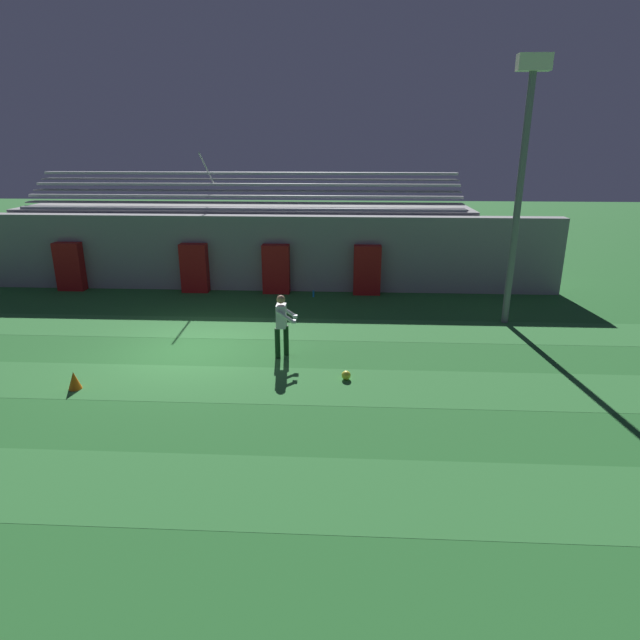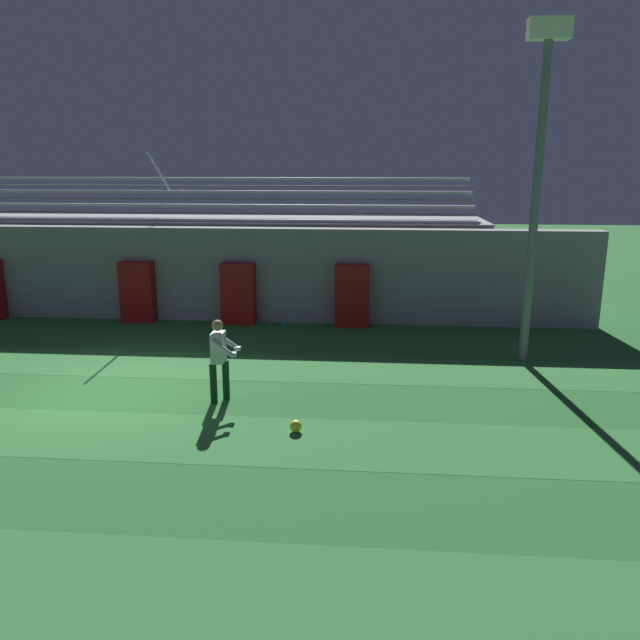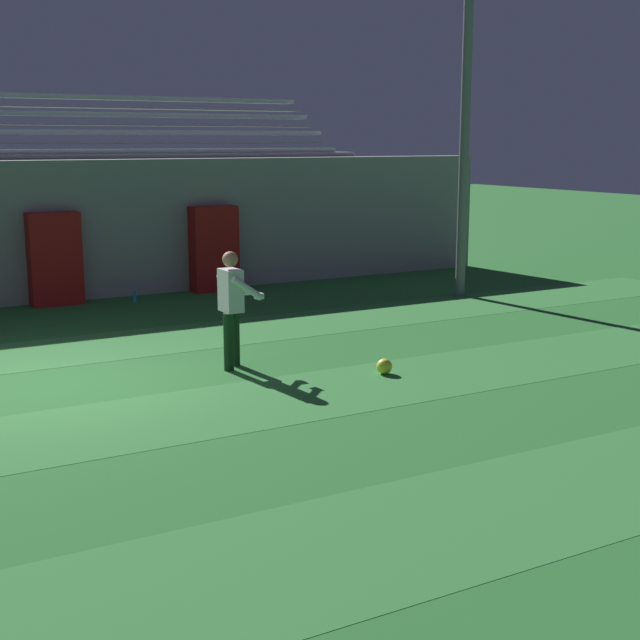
{
  "view_description": "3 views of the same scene",
  "coord_description": "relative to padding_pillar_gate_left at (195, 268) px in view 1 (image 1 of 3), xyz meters",
  "views": [
    {
      "loc": [
        4.18,
        -13.27,
        5.33
      ],
      "look_at": [
        3.55,
        -1.46,
        1.41
      ],
      "focal_mm": 30.0,
      "sensor_mm": 36.0,
      "label": 1
    },
    {
      "loc": [
        5.5,
        -11.81,
        4.57
      ],
      "look_at": [
        4.48,
        -0.16,
        1.68
      ],
      "focal_mm": 35.0,
      "sensor_mm": 36.0,
      "label": 2
    },
    {
      "loc": [
        -2.51,
        -11.61,
        3.19
      ],
      "look_at": [
        3.32,
        -1.38,
        0.8
      ],
      "focal_mm": 50.0,
      "sensor_mm": 36.0,
      "label": 3
    }
  ],
  "objects": [
    {
      "name": "ground_plane",
      "position": [
        1.53,
        -5.95,
        -0.91
      ],
      "size": [
        80.0,
        80.0,
        0.0
      ],
      "primitive_type": "plane",
      "color": "#286B2D"
    },
    {
      "name": "turf_stripe_near",
      "position": [
        1.53,
        -11.95,
        -0.9
      ],
      "size": [
        28.0,
        1.98,
        0.01
      ],
      "primitive_type": "cube",
      "color": "#337A38",
      "rests_on": "ground"
    },
    {
      "name": "turf_stripe_mid",
      "position": [
        1.53,
        -7.99,
        -0.9
      ],
      "size": [
        28.0,
        1.98,
        0.01
      ],
      "primitive_type": "cube",
      "color": "#337A38",
      "rests_on": "ground"
    },
    {
      "name": "turf_stripe_far",
      "position": [
        1.53,
        -4.04,
        -0.9
      ],
      "size": [
        28.0,
        1.98,
        0.01
      ],
      "primitive_type": "cube",
      "color": "#337A38",
      "rests_on": "ground"
    },
    {
      "name": "back_wall",
      "position": [
        1.53,
        0.55,
        0.49
      ],
      "size": [
        24.0,
        0.6,
        2.8
      ],
      "primitive_type": "cube",
      "color": "gray",
      "rests_on": "ground"
    },
    {
      "name": "padding_pillar_gate_left",
      "position": [
        0.0,
        0.0,
        0.0
      ],
      "size": [
        0.99,
        0.44,
        1.81
      ],
      "primitive_type": "cube",
      "color": "maroon",
      "rests_on": "ground"
    },
    {
      "name": "padding_pillar_gate_right",
      "position": [
        3.06,
        0.0,
        0.0
      ],
      "size": [
        0.99,
        0.44,
        1.81
      ],
      "primitive_type": "cube",
      "color": "maroon",
      "rests_on": "ground"
    },
    {
      "name": "padding_pillar_far_left",
      "position": [
        -4.78,
        0.0,
        0.0
      ],
      "size": [
        0.99,
        0.44,
        1.81
      ],
      "primitive_type": "cube",
      "color": "maroon",
      "rests_on": "ground"
    },
    {
      "name": "padding_pillar_far_right",
      "position": [
        6.42,
        0.0,
        0.0
      ],
      "size": [
        0.99,
        0.44,
        1.81
      ],
      "primitive_type": "cube",
      "color": "maroon",
      "rests_on": "ground"
    },
    {
      "name": "bleacher_stand",
      "position": [
        1.53,
        2.54,
        0.59
      ],
      "size": [
        18.0,
        3.35,
        5.03
      ],
      "color": "gray",
      "rests_on": "ground"
    },
    {
      "name": "floodlight_pole",
      "position": [
        10.65,
        -3.06,
        3.95
      ],
      "size": [
        0.9,
        0.36,
        7.63
      ],
      "color": "slate",
      "rests_on": "ground"
    },
    {
      "name": "goalkeeper",
      "position": [
        4.04,
        -6.25,
        0.05
      ],
      "size": [
        0.57,
        0.58,
        1.67
      ],
      "color": "#143319",
      "rests_on": "ground"
    },
    {
      "name": "soccer_ball",
      "position": [
        5.71,
        -7.61,
        -0.8
      ],
      "size": [
        0.22,
        0.22,
        0.22
      ],
      "primitive_type": "sphere",
      "color": "yellow",
      "rests_on": "ground"
    },
    {
      "name": "traffic_cone",
      "position": [
        -0.46,
        -8.45,
        -0.7
      ],
      "size": [
        0.3,
        0.3,
        0.42
      ],
      "primitive_type": "cone",
      "color": "orange",
      "rests_on": "ground"
    },
    {
      "name": "water_bottle",
      "position": [
        4.47,
        -0.49,
        -0.79
      ],
      "size": [
        0.07,
        0.07,
        0.24
      ],
      "primitive_type": "cylinder",
      "color": "#1E8CD8",
      "rests_on": "ground"
    }
  ]
}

